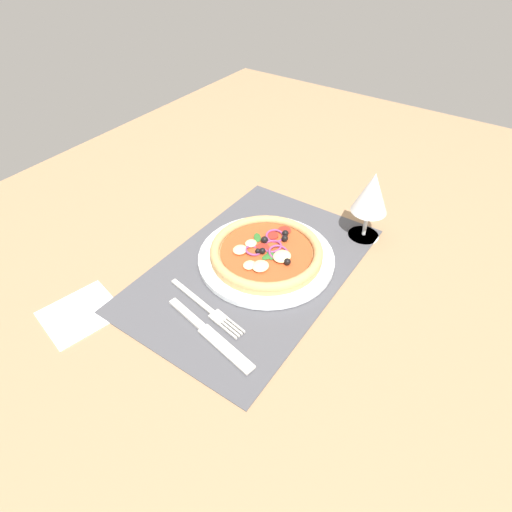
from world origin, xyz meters
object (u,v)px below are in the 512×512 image
object	(u,v)px
wine_glass	(372,194)
pizza	(266,251)
plate	(266,258)
napkin	(80,313)
knife	(210,334)
fork	(209,310)

from	to	relation	value
wine_glass	pizza	bearing A→B (deg)	-33.79
plate	napkin	bearing A→B (deg)	-32.80
knife	napkin	distance (cm)	23.21
pizza	knife	xyz separation A→B (cm)	(20.53, 2.55, -1.94)
wine_glass	knife	bearing A→B (deg)	-14.04
fork	napkin	world-z (taller)	fork
knife	napkin	xyz separation A→B (cm)	(8.79, -21.48, -0.47)
knife	pizza	bearing A→B (deg)	108.15
knife	fork	bearing A→B (deg)	141.74
plate	pizza	distance (cm)	1.65
knife	wine_glass	distance (cm)	41.24
fork	knife	distance (cm)	5.34
knife	wine_glass	world-z (taller)	wine_glass
wine_glass	napkin	world-z (taller)	wine_glass
plate	fork	distance (cm)	16.52
knife	napkin	size ratio (longest dim) A/B	1.67
plate	fork	bearing A→B (deg)	-3.14
plate	napkin	world-z (taller)	plate
pizza	wine_glass	size ratio (longest dim) A/B	1.45
fork	wine_glass	distance (cm)	38.50
pizza	wine_glass	world-z (taller)	wine_glass
pizza	fork	bearing A→B (deg)	-3.21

